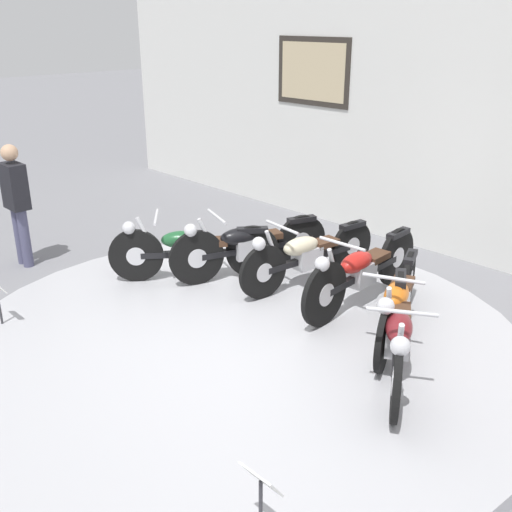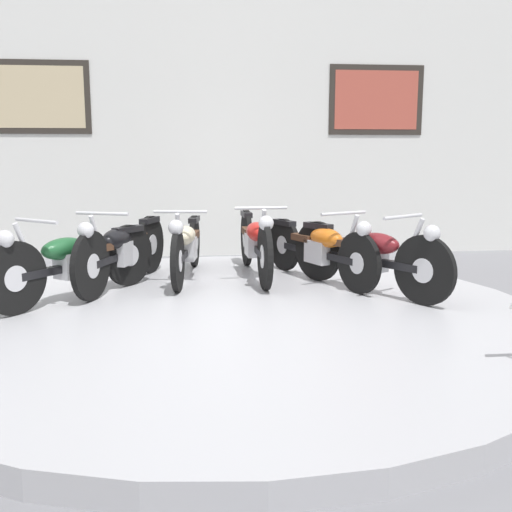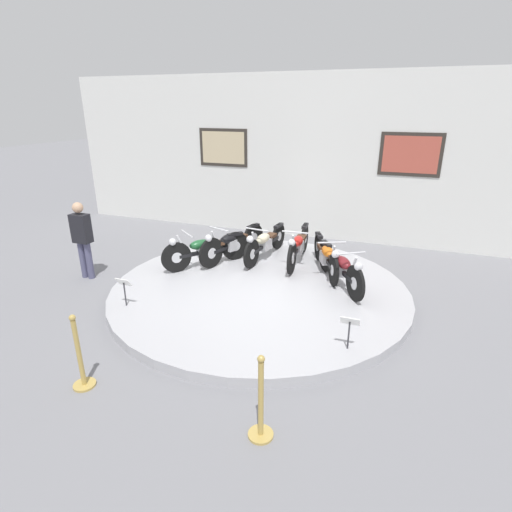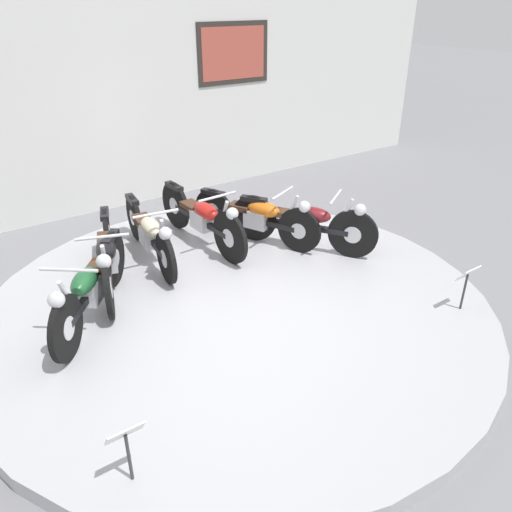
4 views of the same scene
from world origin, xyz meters
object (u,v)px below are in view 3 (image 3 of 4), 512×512
info_placard_front_centre (350,325)px  visitor_standing (82,237)px  motorcycle_red (298,245)px  motorcycle_maroon (340,266)px  motorcycle_cream (265,242)px  motorcycle_black (232,243)px  motorcycle_orange (326,255)px  info_placard_front_left (124,286)px  stanchion_post_right_of_entry (261,410)px  stanchion_post_left_of_entry (81,363)px  motorcycle_green (205,249)px

info_placard_front_centre → visitor_standing: size_ratio=0.32×
motorcycle_red → motorcycle_maroon: 1.35m
motorcycle_red → motorcycle_maroon: size_ratio=1.19×
motorcycle_cream → motorcycle_red: bearing=0.3°
motorcycle_black → motorcycle_maroon: motorcycle_black is taller
motorcycle_orange → info_placard_front_left: size_ratio=3.53×
stanchion_post_right_of_entry → motorcycle_red: bearing=99.9°
motorcycle_maroon → stanchion_post_left_of_entry: size_ratio=1.66×
info_placard_front_left → stanchion_post_left_of_entry: (0.67, -1.76, -0.18)m
motorcycle_green → info_placard_front_centre: motorcycle_green is taller
motorcycle_green → motorcycle_cream: (1.03, 0.86, -0.01)m
stanchion_post_left_of_entry → info_placard_front_left: bearing=110.8°
motorcycle_green → motorcycle_black: (0.38, 0.55, 0.01)m
motorcycle_maroon → visitor_standing: size_ratio=1.07×
motorcycle_black → visitor_standing: 3.04m
motorcycle_black → visitor_standing: size_ratio=1.20×
info_placard_front_centre → stanchion_post_left_of_entry: stanchion_post_left_of_entry is taller
motorcycle_black → motorcycle_cream: (0.65, 0.32, -0.02)m
visitor_standing → motorcycle_cream: bearing=31.0°
motorcycle_cream → info_placard_front_left: 3.29m
motorcycle_maroon → info_placard_front_left: bearing=-147.6°
motorcycle_black → stanchion_post_right_of_entry: 4.92m
motorcycle_green → info_placard_front_left: size_ratio=3.09×
motorcycle_black → stanchion_post_right_of_entry: stanchion_post_right_of_entry is taller
motorcycle_green → stanchion_post_left_of_entry: size_ratio=1.54×
motorcycle_green → visitor_standing: bearing=-154.0°
stanchion_post_right_of_entry → motorcycle_green: bearing=124.1°
motorcycle_cream → motorcycle_maroon: motorcycle_maroon is taller
motorcycle_black → motorcycle_red: 1.44m
motorcycle_green → motorcycle_cream: size_ratio=0.81×
motorcycle_red → info_placard_front_left: motorcycle_red is taller
motorcycle_orange → visitor_standing: size_ratio=1.14×
motorcycle_orange → visitor_standing: bearing=-160.8°
motorcycle_maroon → info_placard_front_left: 3.87m
motorcycle_green → stanchion_post_right_of_entry: (2.60, -3.84, -0.20)m
motorcycle_red → stanchion_post_left_of_entry: (-1.57, -4.70, -0.21)m
info_placard_front_centre → stanchion_post_right_of_entry: bearing=-110.8°
motorcycle_green → info_placard_front_left: (-0.45, -2.08, -0.01)m
info_placard_front_left → stanchion_post_left_of_entry: bearing=-69.2°
motorcycle_green → motorcycle_red: bearing=25.9°
motorcycle_cream → motorcycle_red: size_ratio=0.97×
motorcycle_cream → info_placard_front_centre: size_ratio=3.81×
info_placard_front_centre → visitor_standing: visitor_standing is taller
motorcycle_orange → stanchion_post_left_of_entry: 4.92m
info_placard_front_left → motorcycle_maroon: bearing=32.4°
motorcycle_red → stanchion_post_right_of_entry: (0.82, -4.70, -0.21)m
stanchion_post_left_of_entry → motorcycle_orange: bearing=63.1°
motorcycle_orange → motorcycle_black: bearing=180.0°
stanchion_post_left_of_entry → info_placard_front_centre: bearing=29.9°
visitor_standing → stanchion_post_right_of_entry: bearing=-30.1°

